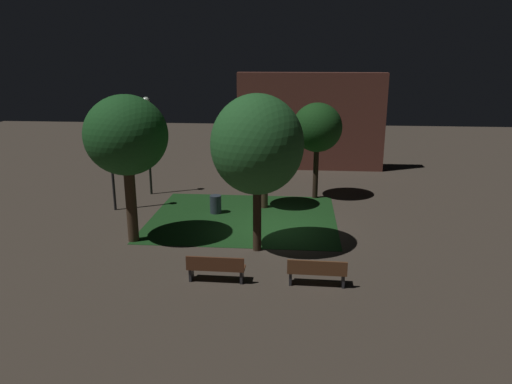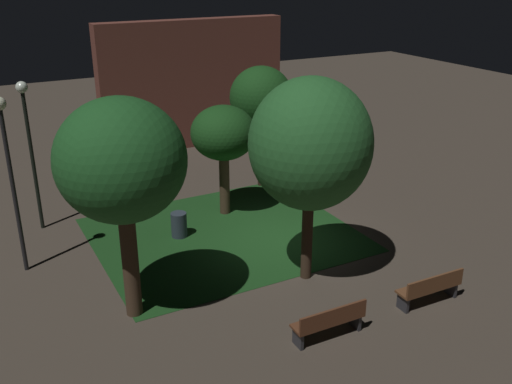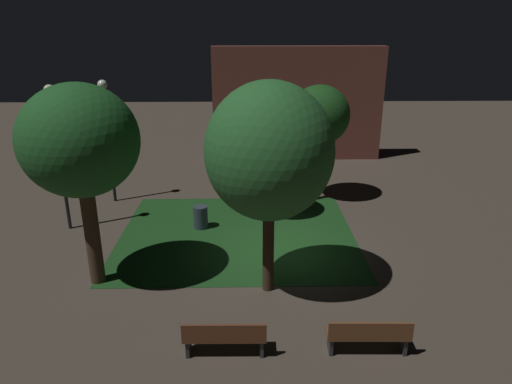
# 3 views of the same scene
# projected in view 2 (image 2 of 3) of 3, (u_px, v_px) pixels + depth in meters

# --- Properties ---
(ground_plane) EXTENTS (60.00, 60.00, 0.00)m
(ground_plane) POSITION_uv_depth(u_px,v_px,m) (279.00, 239.00, 18.31)
(ground_plane) COLOR #473D33
(grass_lawn) EXTENTS (7.94, 6.83, 0.01)m
(grass_lawn) POSITION_uv_depth(u_px,v_px,m) (224.00, 234.00, 18.63)
(grass_lawn) COLOR #194219
(grass_lawn) RESTS_ON ground
(bench_path_side) EXTENTS (1.81, 0.51, 0.88)m
(bench_path_side) POSITION_uv_depth(u_px,v_px,m) (330.00, 321.00, 13.35)
(bench_path_side) COLOR brown
(bench_path_side) RESTS_ON ground
(bench_front_left) EXTENTS (1.81, 0.52, 0.88)m
(bench_front_left) POSITION_uv_depth(u_px,v_px,m) (431.00, 287.00, 14.71)
(bench_front_left) COLOR brown
(bench_front_left) RESTS_ON ground
(tree_near_wall) EXTENTS (2.99, 2.99, 5.48)m
(tree_near_wall) POSITION_uv_depth(u_px,v_px,m) (121.00, 162.00, 13.00)
(tree_near_wall) COLOR #423021
(tree_near_wall) RESTS_ON ground
(tree_tall_center) EXTENTS (3.20, 3.20, 5.59)m
(tree_tall_center) POSITION_uv_depth(u_px,v_px,m) (310.00, 145.00, 14.73)
(tree_tall_center) COLOR #38281C
(tree_tall_center) RESTS_ON ground
(tree_right_canopy) EXTENTS (2.19, 2.19, 3.81)m
(tree_right_canopy) POSITION_uv_depth(u_px,v_px,m) (223.00, 134.00, 19.18)
(tree_right_canopy) COLOR #423021
(tree_right_canopy) RESTS_ON ground
(tree_back_left) EXTENTS (2.36, 2.36, 4.64)m
(tree_back_left) POSITION_uv_depth(u_px,v_px,m) (261.00, 98.00, 21.44)
(tree_back_left) COLOR #2D2116
(tree_back_left) RESTS_ON ground
(lamp_post_path_center) EXTENTS (0.36, 0.36, 5.00)m
(lamp_post_path_center) POSITION_uv_depth(u_px,v_px,m) (8.00, 158.00, 15.28)
(lamp_post_path_center) COLOR black
(lamp_post_path_center) RESTS_ON ground
(lamp_post_plaza_west) EXTENTS (0.36, 0.36, 4.85)m
(lamp_post_plaza_west) POSITION_uv_depth(u_px,v_px,m) (28.00, 132.00, 17.89)
(lamp_post_plaza_west) COLOR black
(lamp_post_plaza_west) RESTS_ON ground
(trash_bin) EXTENTS (0.50, 0.50, 0.81)m
(trash_bin) POSITION_uv_depth(u_px,v_px,m) (179.00, 225.00, 18.35)
(trash_bin) COLOR #2D3842
(trash_bin) RESTS_ON ground
(building_wall_backdrop) EXTENTS (8.78, 0.80, 5.79)m
(building_wall_backdrop) POSITION_uv_depth(u_px,v_px,m) (193.00, 84.00, 26.68)
(building_wall_backdrop) COLOR brown
(building_wall_backdrop) RESTS_ON ground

